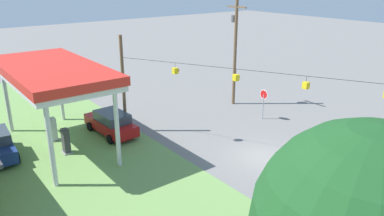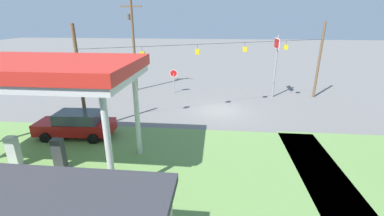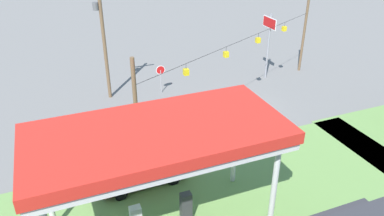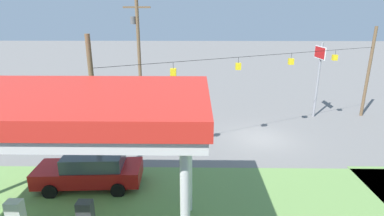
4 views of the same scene
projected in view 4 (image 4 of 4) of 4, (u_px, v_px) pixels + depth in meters
ground_plane at (260, 138)px, 20.52m from camera, size 160.00×160.00×0.00m
gas_station_canopy at (33, 108)px, 9.60m from camera, size 11.31×5.34×5.76m
car_at_pumps_front at (91, 170)px, 14.51m from camera, size 5.10×2.31×1.77m
stop_sign_roadside at (191, 94)px, 24.95m from camera, size 0.80×0.08×2.50m
stop_sign_overhead at (319, 66)px, 23.58m from camera, size 0.22×2.05×6.06m
utility_pole_main at (138, 50)px, 24.73m from camera, size 2.20×0.44×9.47m
signal_span_gantry at (265, 81)px, 19.34m from camera, size 19.13×10.24×7.27m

